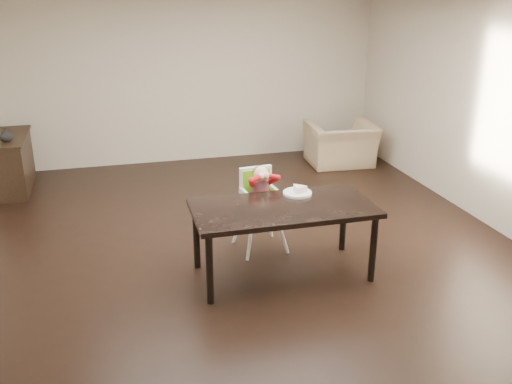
% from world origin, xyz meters
% --- Properties ---
extents(ground, '(7.00, 7.00, 0.00)m').
position_xyz_m(ground, '(0.00, 0.00, 0.00)').
color(ground, black).
rests_on(ground, ground).
extents(room_walls, '(6.02, 7.02, 2.71)m').
position_xyz_m(room_walls, '(0.00, 0.00, 1.86)').
color(room_walls, beige).
rests_on(room_walls, ground).
extents(dining_table, '(1.80, 0.90, 0.75)m').
position_xyz_m(dining_table, '(0.17, -0.72, 0.67)').
color(dining_table, black).
rests_on(dining_table, ground).
extents(high_chair, '(0.44, 0.44, 0.97)m').
position_xyz_m(high_chair, '(0.10, -0.06, 0.69)').
color(high_chair, white).
rests_on(high_chair, ground).
extents(plate, '(0.32, 0.32, 0.09)m').
position_xyz_m(plate, '(0.41, -0.44, 0.78)').
color(plate, white).
rests_on(plate, dining_table).
extents(armchair, '(1.09, 0.75, 0.92)m').
position_xyz_m(armchair, '(2.20, 2.59, 0.46)').
color(armchair, tan).
rests_on(armchair, ground).
extents(sideboard, '(0.44, 1.26, 0.79)m').
position_xyz_m(sideboard, '(-2.78, 2.70, 0.40)').
color(sideboard, black).
rests_on(sideboard, ground).
extents(vase, '(0.22, 0.23, 0.18)m').
position_xyz_m(vase, '(-2.78, 2.41, 0.88)').
color(vase, '#99999E').
rests_on(vase, sideboard).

